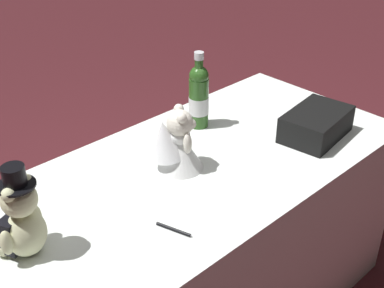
{
  "coord_description": "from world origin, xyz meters",
  "views": [
    {
      "loc": [
        1.1,
        1.15,
        1.81
      ],
      "look_at": [
        0.0,
        0.0,
        0.88
      ],
      "focal_mm": 48.5,
      "sensor_mm": 36.0,
      "label": 1
    }
  ],
  "objects_px": {
    "signing_pen": "(175,230)",
    "champagne_bottle": "(199,96)",
    "teddy_bear_groom": "(21,220)",
    "teddy_bear_bride": "(176,143)",
    "gift_case_black": "(316,124)"
  },
  "relations": [
    {
      "from": "teddy_bear_bride",
      "to": "signing_pen",
      "type": "distance_m",
      "value": 0.37
    },
    {
      "from": "teddy_bear_groom",
      "to": "gift_case_black",
      "type": "distance_m",
      "value": 1.19
    },
    {
      "from": "signing_pen",
      "to": "champagne_bottle",
      "type": "bearing_deg",
      "value": -140.38
    },
    {
      "from": "champagne_bottle",
      "to": "signing_pen",
      "type": "relative_size",
      "value": 2.58
    },
    {
      "from": "teddy_bear_bride",
      "to": "signing_pen",
      "type": "height_order",
      "value": "teddy_bear_bride"
    },
    {
      "from": "teddy_bear_groom",
      "to": "signing_pen",
      "type": "relative_size",
      "value": 2.37
    },
    {
      "from": "signing_pen",
      "to": "teddy_bear_bride",
      "type": "bearing_deg",
      "value": -133.03
    },
    {
      "from": "teddy_bear_bride",
      "to": "champagne_bottle",
      "type": "bearing_deg",
      "value": -148.27
    },
    {
      "from": "teddy_bear_groom",
      "to": "signing_pen",
      "type": "distance_m",
      "value": 0.45
    },
    {
      "from": "gift_case_black",
      "to": "signing_pen",
      "type": "bearing_deg",
      "value": 3.43
    },
    {
      "from": "teddy_bear_bride",
      "to": "champagne_bottle",
      "type": "xyz_separation_m",
      "value": [
        -0.28,
        -0.18,
        0.03
      ]
    },
    {
      "from": "teddy_bear_groom",
      "to": "champagne_bottle",
      "type": "distance_m",
      "value": 0.93
    },
    {
      "from": "champagne_bottle",
      "to": "signing_pen",
      "type": "distance_m",
      "value": 0.7
    },
    {
      "from": "teddy_bear_groom",
      "to": "teddy_bear_bride",
      "type": "height_order",
      "value": "teddy_bear_groom"
    },
    {
      "from": "teddy_bear_bride",
      "to": "gift_case_black",
      "type": "bearing_deg",
      "value": 159.11
    }
  ]
}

